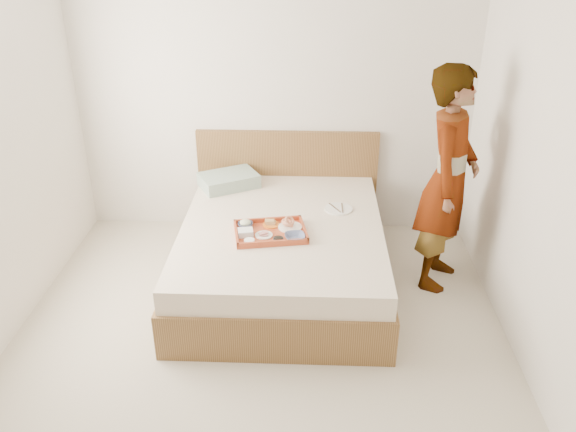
{
  "coord_description": "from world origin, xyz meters",
  "views": [
    {
      "loc": [
        0.33,
        -3.02,
        2.66
      ],
      "look_at": [
        0.17,
        0.9,
        0.65
      ],
      "focal_mm": 36.53,
      "sensor_mm": 36.0,
      "label": 1
    }
  ],
  "objects_px": {
    "tray": "(270,232)",
    "bed": "(282,253)",
    "person": "(448,180)",
    "dinner_plate": "(339,209)"
  },
  "relations": [
    {
      "from": "tray",
      "to": "person",
      "type": "xyz_separation_m",
      "value": [
        1.34,
        0.27,
        0.33
      ]
    },
    {
      "from": "dinner_plate",
      "to": "person",
      "type": "bearing_deg",
      "value": -11.78
    },
    {
      "from": "tray",
      "to": "bed",
      "type": "bearing_deg",
      "value": 55.12
    },
    {
      "from": "tray",
      "to": "person",
      "type": "distance_m",
      "value": 1.4
    },
    {
      "from": "bed",
      "to": "person",
      "type": "distance_m",
      "value": 1.4
    },
    {
      "from": "bed",
      "to": "tray",
      "type": "relative_size",
      "value": 3.79
    },
    {
      "from": "tray",
      "to": "person",
      "type": "bearing_deg",
      "value": 1.11
    },
    {
      "from": "bed",
      "to": "tray",
      "type": "distance_m",
      "value": 0.35
    },
    {
      "from": "dinner_plate",
      "to": "bed",
      "type": "bearing_deg",
      "value": -149.19
    },
    {
      "from": "dinner_plate",
      "to": "person",
      "type": "xyz_separation_m",
      "value": [
        0.81,
        -0.17,
        0.34
      ]
    }
  ]
}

